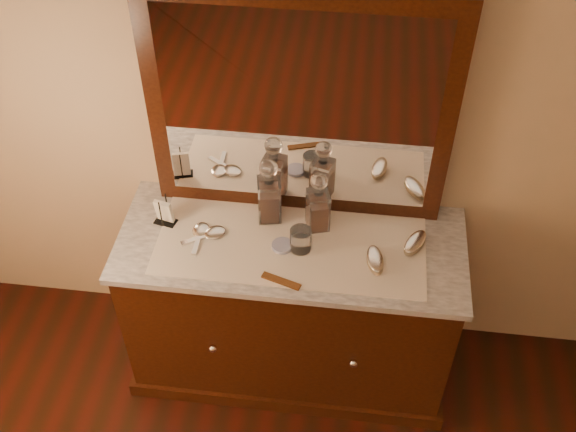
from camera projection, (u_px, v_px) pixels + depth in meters
The scene contains 18 objects.
dresser_cabinet at pixel (291, 309), 3.14m from camera, with size 1.40×0.55×0.82m, color black.
dresser_plinth at pixel (291, 355), 3.40m from camera, with size 1.46×0.59×0.08m, color black.
knob_left at pixel (213, 348), 2.93m from camera, with size 0.04×0.04×0.04m, color silver.
knob_right at pixel (353, 363), 2.88m from camera, with size 0.04×0.04×0.04m, color silver.
marble_top at pixel (291, 245), 2.84m from camera, with size 1.44×0.59×0.03m, color white.
mirror_frame at pixel (299, 108), 2.65m from camera, with size 1.20×0.08×1.00m, color black.
mirror_glass at pixel (298, 113), 2.63m from camera, with size 1.06×0.01×0.86m, color white.
lace_runner at pixel (290, 246), 2.81m from camera, with size 1.10×0.45×0.00m, color silver.
pin_dish at pixel (282, 246), 2.80m from camera, with size 0.09×0.09×0.02m, color white.
comb at pixel (281, 281), 2.67m from camera, with size 0.16×0.03×0.01m, color brown.
napkin_rack at pixel (164, 213), 2.87m from camera, with size 0.10×0.08×0.14m.
decanter_left at pixel (269, 196), 2.85m from camera, with size 0.11×0.11×0.31m.
decanter_right at pixel (318, 207), 2.81m from camera, with size 0.11×0.11×0.29m.
brush_near at pixel (375, 260), 2.73m from camera, with size 0.09×0.16×0.04m.
brush_far at pixel (415, 243), 2.79m from camera, with size 0.13×0.16×0.04m.
hand_mirror_outer at pixel (200, 232), 2.85m from camera, with size 0.07×0.18×0.02m.
hand_mirror_inner at pixel (211, 234), 2.85m from camera, with size 0.19×0.15×0.02m.
tumblers at pixel (301, 240), 2.76m from camera, with size 0.09×0.09×0.10m.
Camera 1 is at (0.23, 0.03, 2.91)m, focal length 42.88 mm.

